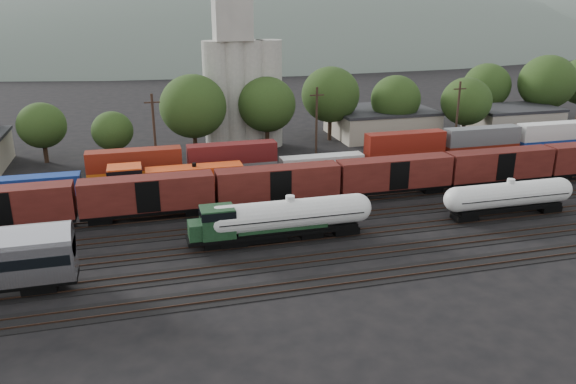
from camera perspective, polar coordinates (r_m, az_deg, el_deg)
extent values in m
plane|color=black|center=(64.12, -1.34, -3.25)|extent=(600.00, 600.00, 0.00)
cube|color=black|center=(51.02, 2.77, -9.34)|extent=(180.00, 3.20, 0.08)
cube|color=#382319|center=(50.38, 3.02, -9.63)|extent=(180.00, 0.08, 0.16)
cube|color=#382319|center=(51.59, 2.52, -8.90)|extent=(180.00, 0.08, 0.16)
cube|color=black|center=(55.27, 1.17, -6.98)|extent=(180.00, 3.20, 0.08)
cube|color=#382319|center=(54.62, 1.38, -7.22)|extent=(180.00, 0.08, 0.16)
cube|color=#382319|center=(55.86, 0.96, -6.60)|extent=(180.00, 0.08, 0.16)
cube|color=black|center=(59.64, -0.18, -4.96)|extent=(180.00, 3.20, 0.08)
cube|color=#382319|center=(58.98, 0.00, -5.17)|extent=(180.00, 0.08, 0.16)
cube|color=#382319|center=(60.25, -0.36, -4.63)|extent=(180.00, 0.08, 0.16)
cube|color=black|center=(64.10, -1.34, -3.22)|extent=(180.00, 3.20, 0.08)
cube|color=#382319|center=(63.43, -1.19, -3.39)|extent=(180.00, 0.08, 0.16)
cube|color=#382319|center=(64.72, -1.50, -2.93)|extent=(180.00, 0.08, 0.16)
cube|color=black|center=(68.64, -2.35, -1.71)|extent=(180.00, 3.20, 0.08)
cube|color=#382319|center=(67.96, -2.21, -1.85)|extent=(180.00, 0.08, 0.16)
cube|color=#382319|center=(69.27, -2.48, -1.44)|extent=(180.00, 0.08, 0.16)
cube|color=black|center=(73.24, -3.23, -0.38)|extent=(180.00, 3.20, 0.08)
cube|color=#382319|center=(72.55, -3.11, -0.50)|extent=(180.00, 0.08, 0.16)
cube|color=#382319|center=(73.87, -3.34, -0.14)|extent=(180.00, 0.08, 0.16)
cube|color=black|center=(77.88, -4.00, 0.79)|extent=(180.00, 3.20, 0.08)
cube|color=#382319|center=(77.19, -3.89, 0.69)|extent=(180.00, 0.08, 0.16)
cube|color=#382319|center=(78.53, -4.10, 1.00)|extent=(180.00, 0.08, 0.16)
cube|color=black|center=(58.64, -2.48, -4.15)|extent=(15.89, 2.71, 0.37)
cube|color=black|center=(58.81, -2.47, -4.53)|extent=(4.67, 2.06, 0.75)
cube|color=#15341B|center=(58.51, -0.68, -2.65)|extent=(9.53, 2.24, 2.52)
cube|color=#15341B|center=(57.22, -7.17, -3.02)|extent=(3.36, 2.71, 3.08)
cube|color=black|center=(56.86, -7.21, -2.10)|extent=(3.46, 2.80, 0.84)
cube|color=#15341B|center=(57.26, -9.34, -3.87)|extent=(1.50, 2.24, 1.68)
cylinder|color=black|center=(58.01, -0.68, -1.37)|extent=(0.47, 0.47, 0.47)
cube|color=black|center=(58.09, -7.38, -5.18)|extent=(2.43, 1.87, 0.65)
cube|color=black|center=(60.10, 2.27, -4.19)|extent=(2.43, 1.87, 0.65)
cylinder|color=silver|center=(58.61, 0.21, -2.25)|extent=(14.99, 3.09, 3.09)
sphere|color=silver|center=(57.21, -7.05, -2.95)|extent=(3.09, 3.09, 3.09)
sphere|color=silver|center=(60.90, 7.03, -1.57)|extent=(3.09, 3.09, 3.09)
cylinder|color=silver|center=(58.00, 0.21, -0.64)|extent=(0.96, 0.96, 0.53)
cube|color=black|center=(58.61, 0.21, -2.25)|extent=(15.33, 3.24, 0.09)
cube|color=black|center=(59.24, 0.21, -3.79)|extent=(14.47, 2.34, 0.53)
cube|color=black|center=(58.29, -5.63, -4.96)|extent=(2.77, 2.13, 0.74)
cube|color=black|center=(61.28, 5.75, -3.74)|extent=(2.77, 2.13, 0.74)
cylinder|color=silver|center=(70.09, 21.55, -0.22)|extent=(13.83, 2.85, 2.85)
sphere|color=silver|center=(66.29, 16.72, -0.74)|extent=(2.85, 2.85, 2.85)
sphere|color=silver|center=(74.35, 25.85, 0.24)|extent=(2.85, 2.85, 2.85)
cylinder|color=silver|center=(69.62, 21.71, 1.04)|extent=(0.88, 0.88, 0.49)
cube|color=black|center=(70.09, 21.55, -0.22)|extent=(14.15, 2.99, 0.08)
cube|color=black|center=(70.59, 21.40, -1.43)|extent=(13.36, 2.16, 0.49)
cube|color=black|center=(67.66, 17.46, -2.37)|extent=(2.55, 1.97, 0.69)
cube|color=black|center=(74.20, 24.88, -1.42)|extent=(2.55, 1.97, 0.69)
cube|color=black|center=(53.97, -23.86, -8.62)|extent=(2.88, 2.22, 0.78)
cube|color=black|center=(71.52, -11.27, -0.04)|extent=(19.90, 3.21, 0.44)
cube|color=black|center=(71.68, -11.24, -0.41)|extent=(5.53, 2.43, 0.88)
cube|color=#D64012|center=(71.17, -9.44, 1.43)|extent=(11.94, 2.65, 2.99)
cube|color=#D64012|center=(70.82, -16.19, 1.12)|extent=(3.98, 3.21, 3.65)
cube|color=black|center=(70.49, -16.27, 2.02)|extent=(4.09, 3.32, 1.00)
cube|color=#D64012|center=(71.20, -18.36, 0.29)|extent=(1.77, 2.65, 1.99)
cylinder|color=black|center=(70.69, -9.51, 2.71)|extent=(0.55, 0.55, 0.55)
cube|color=black|center=(71.69, -16.30, -1.01)|extent=(2.87, 2.21, 0.77)
cube|color=black|center=(72.38, -6.21, -0.15)|extent=(2.87, 2.21, 0.77)
cube|color=black|center=(68.44, -26.92, -2.86)|extent=(15.00, 2.60, 0.40)
cube|color=#491611|center=(67.76, -27.18, -1.21)|extent=(15.00, 2.90, 3.80)
cube|color=black|center=(66.77, -13.94, -1.81)|extent=(15.00, 2.60, 0.40)
cube|color=#491611|center=(66.07, -14.09, -0.11)|extent=(15.00, 2.90, 3.80)
cube|color=black|center=(68.60, -1.02, -0.67)|extent=(15.00, 2.60, 0.40)
cube|color=#491611|center=(67.93, -1.03, 1.00)|extent=(15.00, 2.90, 3.80)
cube|color=black|center=(73.68, 10.67, 0.39)|extent=(15.00, 2.60, 0.40)
cube|color=#491611|center=(73.05, 10.77, 1.95)|extent=(15.00, 2.90, 3.80)
cube|color=black|center=(81.40, 20.50, 1.27)|extent=(15.00, 2.60, 0.40)
cube|color=#491611|center=(80.83, 20.67, 2.69)|extent=(15.00, 2.90, 3.80)
cube|color=black|center=(77.74, -4.01, 1.11)|extent=(160.00, 2.60, 0.60)
cube|color=navy|center=(77.19, -24.69, 0.50)|extent=(12.00, 2.40, 2.60)
cube|color=#BF6013|center=(75.97, -15.18, 1.32)|extent=(12.00, 2.40, 2.60)
cube|color=maroon|center=(75.26, -15.35, 3.21)|extent=(12.00, 2.40, 2.60)
cube|color=#5C5F61|center=(76.90, -5.63, 2.12)|extent=(12.00, 2.40, 2.60)
cube|color=#551314|center=(76.20, -5.69, 3.99)|extent=(12.00, 2.40, 2.60)
cube|color=silver|center=(79.89, 3.46, 2.81)|extent=(12.00, 2.40, 2.60)
cube|color=maroon|center=(84.74, 11.71, 3.39)|extent=(12.00, 2.40, 2.60)
cube|color=maroon|center=(84.10, 11.83, 5.09)|extent=(12.00, 2.40, 2.60)
cube|color=maroon|center=(91.13, 18.95, 3.83)|extent=(12.00, 2.40, 2.60)
cube|color=#57595C|center=(90.54, 19.12, 5.42)|extent=(12.00, 2.40, 2.60)
cube|color=navy|center=(98.78, 25.15, 4.17)|extent=(12.00, 2.40, 2.60)
cube|color=silver|center=(98.23, 25.36, 5.63)|extent=(12.00, 2.40, 2.60)
cylinder|color=#A5A297|center=(95.82, -7.24, 9.62)|extent=(4.40, 4.40, 18.00)
cylinder|color=#A5A297|center=(96.28, -5.45, 9.73)|extent=(4.40, 4.40, 18.00)
cylinder|color=#A5A297|center=(96.83, -3.67, 9.83)|extent=(4.40, 4.40, 18.00)
cylinder|color=#A5A297|center=(97.46, -1.92, 9.91)|extent=(4.40, 4.40, 18.00)
cube|color=#A5A297|center=(95.11, -5.70, 17.48)|extent=(6.00, 5.00, 8.00)
cube|color=#9E937F|center=(107.62, 9.42, 6.90)|extent=(18.00, 14.00, 4.60)
cube|color=#232326|center=(107.13, 9.50, 8.23)|extent=(18.36, 14.28, 0.50)
cube|color=#9E937F|center=(116.11, 21.85, 6.67)|extent=(16.00, 10.00, 4.60)
cube|color=#232326|center=(115.66, 22.01, 7.90)|extent=(16.32, 10.20, 0.50)
cylinder|color=black|center=(95.98, -23.38, 3.56)|extent=(0.70, 0.70, 2.72)
ellipsoid|color=#284118|center=(95.00, -23.74, 6.22)|extent=(7.38, 7.38, 6.99)
cylinder|color=black|center=(92.16, -17.18, 3.57)|extent=(0.70, 0.70, 2.33)
ellipsoid|color=#284118|center=(91.27, -17.41, 5.95)|extent=(6.33, 6.33, 6.00)
cylinder|color=black|center=(91.66, -9.39, 4.59)|extent=(0.70, 0.70, 3.87)
ellipsoid|color=#284118|center=(90.31, -9.61, 8.58)|extent=(10.50, 10.50, 9.95)
cylinder|color=black|center=(95.97, -2.12, 5.37)|extent=(0.70, 0.70, 3.55)
ellipsoid|color=#284118|center=(94.76, -2.17, 8.88)|extent=(9.64, 9.64, 9.14)
cylinder|color=black|center=(102.81, 4.25, 6.32)|extent=(0.70, 0.70, 3.82)
ellipsoid|color=#284118|center=(101.62, 4.34, 9.85)|extent=(10.36, 10.36, 9.81)
cylinder|color=black|center=(106.02, 10.69, 6.29)|extent=(0.70, 0.70, 3.32)
ellipsoid|color=#284118|center=(104.99, 10.88, 9.26)|extent=(9.00, 9.00, 8.53)
cylinder|color=black|center=(106.93, 17.37, 5.85)|extent=(0.70, 0.70, 3.28)
ellipsoid|color=#284118|center=(105.91, 17.66, 8.76)|extent=(8.91, 8.91, 8.44)
cylinder|color=black|center=(124.29, 19.24, 7.44)|extent=(0.70, 0.70, 3.52)
ellipsoid|color=#284118|center=(123.36, 19.54, 10.13)|extent=(9.56, 9.56, 9.06)
cylinder|color=black|center=(125.32, 24.40, 7.03)|extent=(0.70, 0.70, 4.08)
ellipsoid|color=#284118|center=(124.29, 24.83, 10.11)|extent=(11.07, 11.07, 10.49)
cylinder|color=black|center=(81.77, -13.39, 5.53)|extent=(0.36, 0.36, 12.00)
cube|color=black|center=(80.84, -13.65, 8.84)|extent=(2.20, 0.18, 0.18)
cylinder|color=black|center=(85.81, 2.90, 6.63)|extent=(0.36, 0.36, 12.00)
cube|color=black|center=(84.93, 2.96, 9.80)|extent=(2.20, 0.18, 0.18)
cylinder|color=black|center=(95.88, 16.79, 7.16)|extent=(0.36, 0.36, 12.00)
cube|color=black|center=(95.09, 17.06, 9.99)|extent=(2.20, 0.18, 0.18)
ellipsoid|color=#59665B|center=(325.67, -5.56, 10.49)|extent=(520.00, 286.00, 130.00)
ellipsoid|color=#59665B|center=(421.68, 26.00, 11.34)|extent=(400.00, 220.00, 100.00)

